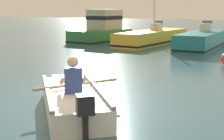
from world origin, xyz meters
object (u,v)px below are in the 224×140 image
(moored_boat_yellow, at_px, (153,37))
(rowboat_with_person, at_px, (72,99))
(moored_boat_teal, at_px, (203,40))
(moored_boat_green, at_px, (102,30))

(moored_boat_yellow, bearing_deg, rowboat_with_person, -77.80)
(rowboat_with_person, height_order, moored_boat_teal, moored_boat_teal)
(moored_boat_green, bearing_deg, moored_boat_yellow, 5.35)
(rowboat_with_person, distance_m, moored_boat_teal, 12.74)
(moored_boat_green, distance_m, moored_boat_yellow, 3.33)
(moored_boat_green, bearing_deg, rowboat_with_person, -64.97)
(moored_boat_teal, bearing_deg, moored_boat_green, 174.26)
(moored_boat_green, xyz_separation_m, moored_boat_teal, (6.51, -0.65, -0.34))
(moored_boat_green, height_order, moored_boat_yellow, moored_boat_yellow)
(rowboat_with_person, bearing_deg, moored_boat_yellow, 102.20)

